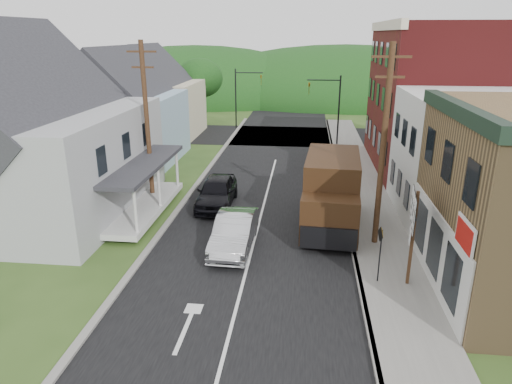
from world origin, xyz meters
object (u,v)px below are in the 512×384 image
(warning_sign, at_px, (380,247))
(silver_sedan, at_px, (234,232))
(delivery_van, at_px, (331,193))
(route_sign_cluster, at_px, (413,225))
(dark_sedan, at_px, (217,192))

(warning_sign, bearing_deg, silver_sedan, 147.73)
(delivery_van, height_order, route_sign_cluster, route_sign_cluster)
(delivery_van, xyz_separation_m, warning_sign, (1.60, -5.49, -0.19))
(dark_sedan, height_order, delivery_van, delivery_van)
(dark_sedan, xyz_separation_m, delivery_van, (6.25, -2.36, 0.98))
(dark_sedan, height_order, warning_sign, warning_sign)
(silver_sedan, distance_m, delivery_van, 5.41)
(warning_sign, bearing_deg, delivery_van, 96.95)
(dark_sedan, distance_m, delivery_van, 6.76)
(delivery_van, relative_size, route_sign_cluster, 1.75)
(silver_sedan, xyz_separation_m, warning_sign, (6.02, -2.55, 0.84))
(silver_sedan, bearing_deg, dark_sedan, 109.97)
(route_sign_cluster, height_order, warning_sign, route_sign_cluster)
(route_sign_cluster, bearing_deg, delivery_van, 125.04)
(delivery_van, relative_size, warning_sign, 2.85)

